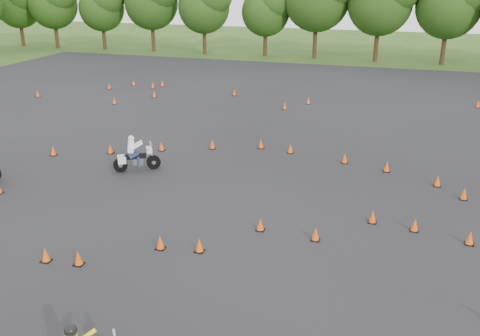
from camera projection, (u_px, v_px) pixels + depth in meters
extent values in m
plane|color=#2D5119|center=(205.00, 240.00, 18.19)|extent=(140.00, 140.00, 0.00)
plane|color=black|center=(254.00, 178.00, 23.55)|extent=(62.00, 62.00, 0.00)
cone|color=#F8500A|center=(160.00, 243.00, 17.53)|extent=(0.26, 0.26, 0.45)
cone|color=#F8500A|center=(464.00, 194.00, 21.31)|extent=(0.26, 0.26, 0.45)
cone|color=#F8500A|center=(46.00, 255.00, 16.77)|extent=(0.26, 0.26, 0.45)
cone|color=#F8500A|center=(290.00, 149.00, 26.74)|extent=(0.26, 0.26, 0.45)
cone|color=#F8500A|center=(134.00, 83.00, 42.36)|extent=(0.26, 0.26, 0.45)
cone|color=#F8500A|center=(199.00, 245.00, 17.36)|extent=(0.26, 0.26, 0.45)
cone|color=#F8500A|center=(316.00, 234.00, 18.09)|extent=(0.26, 0.26, 0.45)
cone|color=#F8500A|center=(154.00, 94.00, 38.39)|extent=(0.26, 0.26, 0.45)
cone|color=#F8500A|center=(38.00, 94.00, 38.58)|extent=(0.26, 0.26, 0.45)
cone|color=#F8500A|center=(78.00, 258.00, 16.58)|extent=(0.26, 0.26, 0.45)
cone|color=#F8500A|center=(109.00, 86.00, 41.07)|extent=(0.26, 0.26, 0.45)
cone|color=#F8500A|center=(415.00, 225.00, 18.74)|extent=(0.26, 0.26, 0.45)
cone|color=#F8500A|center=(53.00, 151.00, 26.39)|extent=(0.26, 0.26, 0.45)
cone|color=#F8500A|center=(261.00, 144.00, 27.46)|extent=(0.26, 0.26, 0.45)
cone|color=#F8500A|center=(114.00, 101.00, 36.48)|extent=(0.26, 0.26, 0.45)
cone|color=#F8500A|center=(373.00, 217.00, 19.35)|extent=(0.26, 0.26, 0.45)
cone|color=#F8500A|center=(260.00, 224.00, 18.79)|extent=(0.26, 0.26, 0.45)
cone|color=#F8500A|center=(212.00, 145.00, 27.37)|extent=(0.26, 0.26, 0.45)
cone|color=#F8500A|center=(308.00, 101.00, 36.52)|extent=(0.26, 0.26, 0.45)
cone|color=#F8500A|center=(285.00, 106.00, 35.12)|extent=(0.26, 0.26, 0.45)
cone|color=#F8500A|center=(387.00, 167.00, 24.27)|extent=(0.26, 0.26, 0.45)
cone|color=#F8500A|center=(161.00, 146.00, 27.10)|extent=(0.26, 0.26, 0.45)
cone|color=#F8500A|center=(153.00, 85.00, 41.45)|extent=(0.26, 0.26, 0.45)
cone|color=#F8500A|center=(470.00, 238.00, 17.82)|extent=(0.26, 0.26, 0.45)
cone|color=#F8500A|center=(110.00, 149.00, 26.68)|extent=(0.26, 0.26, 0.45)
cone|color=#F8500A|center=(478.00, 104.00, 35.58)|extent=(0.26, 0.26, 0.45)
cone|color=#F8500A|center=(234.00, 92.00, 38.98)|extent=(0.26, 0.26, 0.45)
cone|color=#F8500A|center=(162.00, 84.00, 41.96)|extent=(0.26, 0.26, 0.45)
cone|color=#F8500A|center=(345.00, 158.00, 25.35)|extent=(0.26, 0.26, 0.45)
cone|color=#F8500A|center=(438.00, 181.00, 22.62)|extent=(0.26, 0.26, 0.45)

